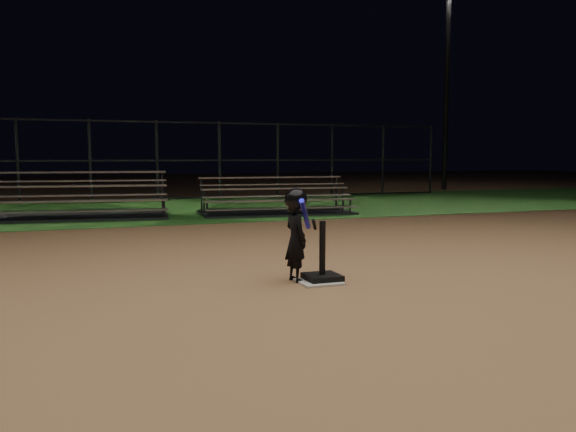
% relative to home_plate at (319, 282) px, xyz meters
% --- Properties ---
extents(ground, '(80.00, 80.00, 0.00)m').
position_rel_home_plate_xyz_m(ground, '(0.00, 0.00, -0.01)').
color(ground, '#A07148').
rests_on(ground, ground).
extents(grass_strip, '(60.00, 8.00, 0.01)m').
position_rel_home_plate_xyz_m(grass_strip, '(0.00, 10.00, -0.01)').
color(grass_strip, '#23571C').
rests_on(grass_strip, ground).
extents(home_plate, '(0.45, 0.45, 0.02)m').
position_rel_home_plate_xyz_m(home_plate, '(0.00, 0.00, 0.00)').
color(home_plate, beige).
rests_on(home_plate, ground).
extents(batting_tee, '(0.38, 0.38, 0.66)m').
position_rel_home_plate_xyz_m(batting_tee, '(0.06, 0.05, 0.13)').
color(batting_tee, black).
rests_on(batting_tee, home_plate).
extents(child_batter, '(0.41, 0.57, 1.05)m').
position_rel_home_plate_xyz_m(child_batter, '(-0.21, 0.17, 0.54)').
color(child_batter, black).
rests_on(child_batter, ground).
extents(bleacher_left, '(4.45, 2.55, 1.04)m').
position_rel_home_plate_xyz_m(bleacher_left, '(-2.58, 8.21, 0.20)').
color(bleacher_left, '#B4B4B9').
rests_on(bleacher_left, ground).
extents(bleacher_right, '(3.74, 2.05, 0.88)m').
position_rel_home_plate_xyz_m(bleacher_right, '(2.09, 7.57, 0.17)').
color(bleacher_right, '#B2B2B7').
rests_on(bleacher_right, ground).
extents(backstop_fence, '(20.08, 0.08, 2.50)m').
position_rel_home_plate_xyz_m(backstop_fence, '(0.00, 13.00, 1.24)').
color(backstop_fence, '#38383D').
rests_on(backstop_fence, ground).
extents(light_pole_right, '(0.90, 0.53, 8.30)m').
position_rel_home_plate_xyz_m(light_pole_right, '(12.00, 14.94, 4.93)').
color(light_pole_right, '#2D2D30').
rests_on(light_pole_right, ground).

